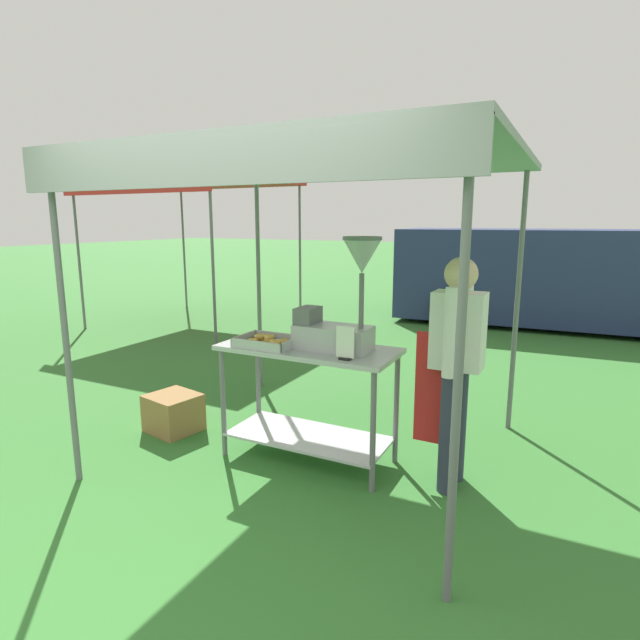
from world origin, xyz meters
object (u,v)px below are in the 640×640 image
(donut_tray, at_px, (267,342))
(donut_fryer, at_px, (341,308))
(menu_sign, at_px, (345,346))
(vendor, at_px, (456,362))
(donut_cart, at_px, (308,381))
(van_navy, at_px, (557,276))
(stall_canopy, at_px, (314,168))
(supply_crate, at_px, (173,413))
(neighbour_tent, at_px, (190,185))

(donut_tray, relative_size, donut_fryer, 0.53)
(menu_sign, height_order, vendor, vendor)
(donut_cart, height_order, menu_sign, menu_sign)
(van_navy, bearing_deg, menu_sign, -98.92)
(stall_canopy, bearing_deg, donut_cart, -90.00)
(donut_cart, xyz_separation_m, donut_fryer, (0.27, 0.01, 0.59))
(donut_fryer, distance_m, van_navy, 6.69)
(donut_tray, relative_size, menu_sign, 1.87)
(donut_cart, height_order, donut_tray, donut_tray)
(donut_fryer, bearing_deg, supply_crate, -177.25)
(neighbour_tent, bearing_deg, supply_crate, -52.13)
(supply_crate, distance_m, van_navy, 7.24)
(donut_cart, relative_size, van_navy, 0.25)
(stall_canopy, bearing_deg, supply_crate, -173.13)
(donut_cart, relative_size, supply_crate, 2.79)
(stall_canopy, bearing_deg, donut_tray, -145.15)
(menu_sign, distance_m, neighbour_tent, 6.36)
(donut_fryer, height_order, neighbour_tent, neighbour_tent)
(donut_fryer, bearing_deg, vendor, 5.73)
(vendor, xyz_separation_m, van_navy, (0.38, 6.49, -0.03))
(supply_crate, xyz_separation_m, neighbour_tent, (-3.00, 3.86, 2.27))
(donut_tray, height_order, menu_sign, menu_sign)
(vendor, height_order, van_navy, van_navy)
(supply_crate, distance_m, neighbour_tent, 5.39)
(donut_fryer, xyz_separation_m, neighbour_tent, (-4.60, 3.78, 1.21))
(menu_sign, bearing_deg, stall_canopy, 142.47)
(donut_cart, xyz_separation_m, supply_crate, (-1.33, -0.06, -0.47))
(donut_tray, bearing_deg, menu_sign, -8.16)
(donut_fryer, bearing_deg, menu_sign, -59.17)
(donut_cart, bearing_deg, neighbour_tent, 138.75)
(van_navy, bearing_deg, neighbour_tent, -154.33)
(menu_sign, xyz_separation_m, van_navy, (1.07, 6.79, -0.13))
(donut_cart, relative_size, donut_tray, 3.08)
(van_navy, height_order, neighbour_tent, neighbour_tent)
(supply_crate, bearing_deg, neighbour_tent, 127.87)
(donut_cart, distance_m, vendor, 1.12)
(stall_canopy, relative_size, donut_fryer, 3.45)
(donut_cart, distance_m, supply_crate, 1.41)
(menu_sign, bearing_deg, supply_crate, 175.16)
(donut_tray, bearing_deg, supply_crate, 177.41)
(donut_tray, height_order, neighbour_tent, neighbour_tent)
(donut_cart, height_order, vendor, vendor)
(supply_crate, height_order, van_navy, van_navy)
(donut_tray, distance_m, van_navy, 6.92)
(vendor, bearing_deg, donut_cart, -174.92)
(donut_cart, xyz_separation_m, menu_sign, (0.40, -0.21, 0.37))
(menu_sign, relative_size, neighbour_tent, 0.08)
(vendor, distance_m, supply_crate, 2.53)
(menu_sign, bearing_deg, donut_fryer, 120.83)
(neighbour_tent, bearing_deg, donut_cart, -41.25)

